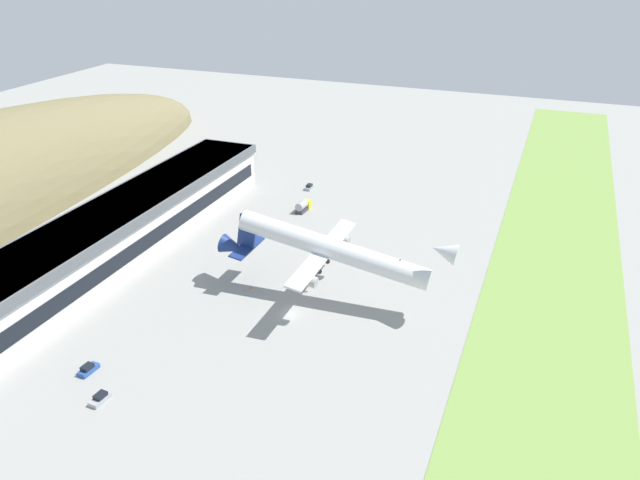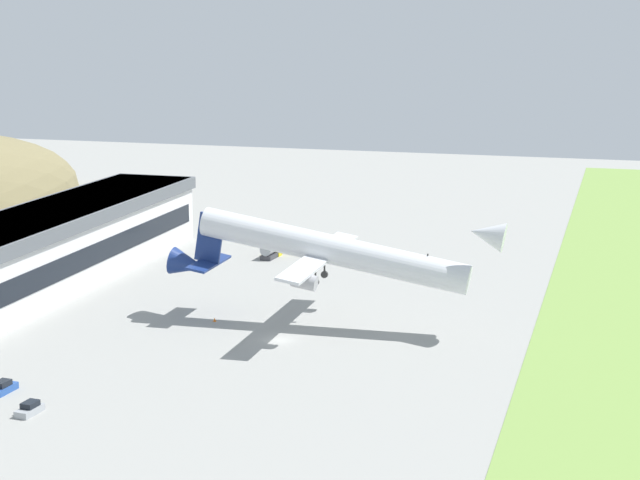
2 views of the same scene
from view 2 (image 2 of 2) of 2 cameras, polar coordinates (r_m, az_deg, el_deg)
The scene contains 9 objects.
ground_plane at distance 158.13m, azimuth -2.17°, elevation -5.35°, with size 441.06×441.06×0.00m, color gray.
grass_strip_foreground at distance 150.77m, azimuth 16.49°, elevation -6.71°, with size 396.95×29.84×0.08m, color #759947.
terminal_building at distance 184.03m, azimuth -16.05°, elevation -0.92°, with size 113.95×17.81×13.28m.
cargo_airplane at distance 162.26m, azimuth 0.36°, elevation -0.59°, with size 33.23×52.91×12.74m.
service_car_0 at distance 227.44m, azimuth -2.43°, elevation 0.18°, with size 3.89×1.83×1.66m.
service_car_1 at distance 142.45m, azimuth -16.54°, elevation -7.55°, with size 4.03×2.06×1.59m.
service_car_2 at distance 134.28m, azimuth -15.22°, elevation -8.69°, with size 3.98×2.06×1.52m.
fuel_truck at distance 210.51m, azimuth -2.64°, elevation -0.55°, with size 6.28×2.74×3.24m.
traffic_cone_0 at distance 168.16m, azimuth -5.64°, elevation -4.25°, with size 0.52×0.52×0.58m.
Camera 2 is at (-143.27, -47.71, 46.93)m, focal length 60.00 mm.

